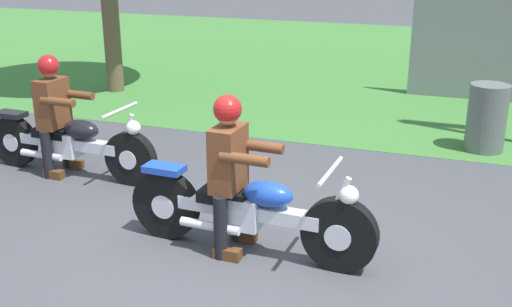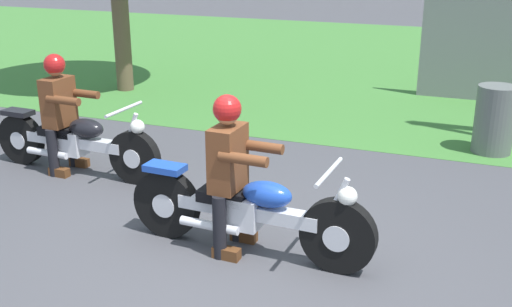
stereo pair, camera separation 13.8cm
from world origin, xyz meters
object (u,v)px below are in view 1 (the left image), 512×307
(motorcycle_lead, at_px, (249,211))
(motorcycle_follow, at_px, (70,143))
(trash_can, at_px, (487,118))
(rider_lead, at_px, (230,162))
(rider_follow, at_px, (54,106))

(motorcycle_lead, xyz_separation_m, motorcycle_follow, (-2.58, 1.08, -0.01))
(motorcycle_lead, relative_size, trash_can, 2.61)
(motorcycle_lead, height_order, rider_lead, rider_lead)
(motorcycle_lead, relative_size, rider_follow, 1.63)
(rider_lead, bearing_deg, motorcycle_lead, -0.82)
(motorcycle_lead, xyz_separation_m, trash_can, (1.90, 3.60, 0.04))
(rider_lead, bearing_deg, rider_follow, 159.63)
(motorcycle_lead, xyz_separation_m, rider_lead, (-0.17, 0.01, 0.43))
(trash_can, bearing_deg, motorcycle_follow, -150.64)
(motorcycle_lead, distance_m, rider_follow, 2.98)
(rider_lead, height_order, rider_follow, rider_lead)
(rider_lead, bearing_deg, trash_can, 62.31)
(rider_lead, xyz_separation_m, trash_can, (2.07, 3.59, -0.38))
(motorcycle_follow, height_order, trash_can, trash_can)
(motorcycle_lead, bearing_deg, motorcycle_follow, 159.63)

